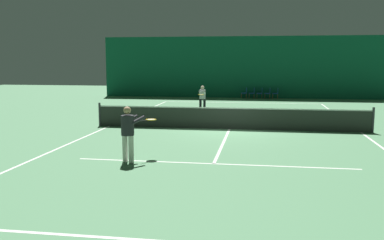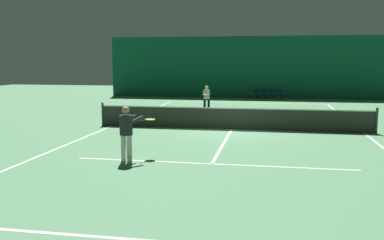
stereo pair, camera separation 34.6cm
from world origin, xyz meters
name	(u,v)px [view 1 (the left image)]	position (x,y,z in m)	size (l,w,h in m)	color
ground_plane	(229,129)	(0.00, 0.00, 0.00)	(60.00, 60.00, 0.00)	#4C7F56
backdrop_curtain	(244,67)	(0.00, 15.99, 2.44)	(23.00, 0.12, 4.88)	#0F5138
court_line_baseline_far	(241,103)	(0.00, 11.90, 0.00)	(11.00, 0.10, 0.00)	silver
court_line_service_far	(237,112)	(0.00, 6.40, 0.00)	(8.25, 0.10, 0.00)	silver
court_line_service_near	(214,164)	(0.00, -6.40, 0.00)	(8.25, 0.10, 0.00)	silver
court_line_sideline_left	(109,126)	(-5.50, 0.00, 0.00)	(0.10, 23.80, 0.00)	silver
court_line_sideline_right	(361,132)	(5.50, 0.00, 0.00)	(0.10, 23.80, 0.00)	silver
court_line_centre	(229,129)	(0.00, 0.00, 0.00)	(0.10, 12.80, 0.00)	silver
tennis_net	(230,118)	(0.00, 0.00, 0.51)	(12.00, 0.10, 1.07)	#2D332D
player_near	(129,130)	(-2.50, -6.57, 0.97)	(0.97, 1.35, 1.66)	beige
player_far	(202,97)	(-2.04, 6.20, 0.89)	(0.41, 1.30, 1.52)	black
courtside_chair_0	(245,92)	(0.10, 15.44, 0.49)	(0.44, 0.44, 0.84)	brown
courtside_chair_1	(253,92)	(0.71, 15.44, 0.49)	(0.44, 0.44, 0.84)	brown
courtside_chair_2	(260,92)	(1.32, 15.44, 0.49)	(0.44, 0.44, 0.84)	brown
courtside_chair_3	(268,93)	(1.93, 15.44, 0.49)	(0.44, 0.44, 0.84)	brown
courtside_chair_4	(276,93)	(2.54, 15.44, 0.49)	(0.44, 0.44, 0.84)	brown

